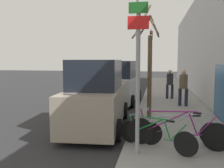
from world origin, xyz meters
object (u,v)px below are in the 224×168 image
Objects in this scene: bicycle_1 at (177,132)px; traffic_light at (151,51)px; bicycle_2 at (181,131)px; street_tree at (149,66)px; signpost at (138,70)px; parked_car_0 at (97,98)px; pedestrian_far at (170,82)px; bicycle_0 at (155,135)px; pedestrian_near at (183,85)px; parked_car_1 at (119,84)px.

bicycle_1 is 0.58× the size of traffic_light.
bicycle_2 is 0.50× the size of street_tree.
signpost is 1.71× the size of bicycle_2.
parked_car_0 reaches higher than bicycle_1.
bicycle_2 is 1.28× the size of pedestrian_far.
parked_car_0 is at bearing 72.42° from bicycle_0.
bicycle_1 is 0.55× the size of parked_car_0.
bicycle_2 is at bearing 37.75° from signpost.
pedestrian_near is at bearing 60.30° from street_tree.
street_tree is 9.05m from traffic_light.
parked_car_0 is at bearing -113.31° from pedestrian_near.
bicycle_1 is 7.73m from parked_car_1.
signpost is at bearing -89.78° from traffic_light.
street_tree is at bearing 7.34° from bicycle_2.
parked_car_1 is 2.44× the size of pedestrian_near.
street_tree is at bearing 33.03° from parked_car_0.
pedestrian_far is at bearing 119.42° from pedestrian_near.
parked_car_1 reaches higher than bicycle_2.
parked_car_0 is 2.45m from street_tree.
parked_car_1 reaches higher than pedestrian_near.
street_tree is at bearing -88.93° from traffic_light.
street_tree reaches higher than parked_car_0.
signpost is 0.85× the size of parked_car_1.
signpost reaches higher than bicycle_0.
bicycle_1 is at bearing -75.50° from street_tree.
pedestrian_near is (1.29, 6.30, 0.67)m from bicycle_0.
signpost is 0.83× the size of traffic_light.
bicycle_1 is 3.34m from parked_car_0.
bicycle_1 is 1.21× the size of bicycle_2.
street_tree is (-0.86, 3.31, 1.61)m from bicycle_1.
pedestrian_near is (3.39, -1.14, 0.12)m from parked_car_1.
parked_car_0 is at bearing 46.82° from bicycle_2.
signpost is at bearing -75.09° from parked_car_1.
pedestrian_near is at bearing 75.67° from signpost.
pedestrian_near reaches higher than bicycle_0.
bicycle_2 is 12.39m from traffic_light.
bicycle_1 is 6.18m from pedestrian_near.
pedestrian_far is at bearing 4.85° from bicycle_1.
bicycle_2 is (1.10, 0.85, -1.66)m from signpost.
signpost is at bearing 117.37° from bicycle_2.
bicycle_2 is 5.93m from pedestrian_near.
bicycle_0 is at bearing 113.28° from bicycle_2.
parked_car_1 is (-0.03, 5.23, -0.02)m from parked_car_0.
parked_car_1 is (-2.65, 7.24, 0.50)m from bicycle_1.
bicycle_2 is at bearing -36.12° from parked_car_0.
street_tree reaches higher than bicycle_1.
parked_car_0 is at bearing -98.78° from traffic_light.
parked_car_0 is at bearing 59.36° from pedestrian_far.
parked_car_1 is (-2.10, 7.44, 0.55)m from bicycle_0.
bicycle_0 is 0.81m from bicycle_2.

